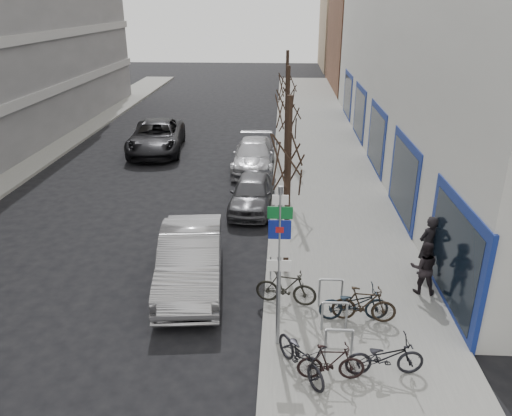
# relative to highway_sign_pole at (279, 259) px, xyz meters

# --- Properties ---
(ground) EXTENTS (120.00, 120.00, 0.00)m
(ground) POSITION_rel_highway_sign_pole_xyz_m (-2.40, 0.01, -2.46)
(ground) COLOR black
(ground) RESTS_ON ground
(sidewalk_east) EXTENTS (5.00, 70.00, 0.15)m
(sidewalk_east) POSITION_rel_highway_sign_pole_xyz_m (2.10, 10.01, -2.38)
(sidewalk_east) COLOR slate
(sidewalk_east) RESTS_ON ground
(brick_building_far) EXTENTS (12.00, 14.00, 8.00)m
(brick_building_far) POSITION_rel_highway_sign_pole_xyz_m (10.60, 40.01, 1.54)
(brick_building_far) COLOR brown
(brick_building_far) RESTS_ON ground
(tan_building_far) EXTENTS (13.00, 12.00, 9.00)m
(tan_building_far) POSITION_rel_highway_sign_pole_xyz_m (11.10, 55.01, 2.04)
(tan_building_far) COLOR #937A5B
(tan_building_far) RESTS_ON ground
(highway_sign_pole) EXTENTS (0.55, 0.10, 4.20)m
(highway_sign_pole) POSITION_rel_highway_sign_pole_xyz_m (0.00, 0.00, 0.00)
(highway_sign_pole) COLOR gray
(highway_sign_pole) RESTS_ON ground
(bike_rack) EXTENTS (0.66, 2.26, 0.83)m
(bike_rack) POSITION_rel_highway_sign_pole_xyz_m (1.40, 0.61, -1.80)
(bike_rack) COLOR gray
(bike_rack) RESTS_ON sidewalk_east
(tree_near) EXTENTS (1.80, 1.80, 5.50)m
(tree_near) POSITION_rel_highway_sign_pole_xyz_m (0.20, 3.51, 1.65)
(tree_near) COLOR black
(tree_near) RESTS_ON ground
(tree_mid) EXTENTS (1.80, 1.80, 5.50)m
(tree_mid) POSITION_rel_highway_sign_pole_xyz_m (0.20, 10.01, 1.65)
(tree_mid) COLOR black
(tree_mid) RESTS_ON ground
(tree_far) EXTENTS (1.80, 1.80, 5.50)m
(tree_far) POSITION_rel_highway_sign_pole_xyz_m (0.20, 16.51, 1.65)
(tree_far) COLOR black
(tree_far) RESTS_ON ground
(meter_front) EXTENTS (0.10, 0.08, 1.27)m
(meter_front) POSITION_rel_highway_sign_pole_xyz_m (-0.25, 3.01, -1.54)
(meter_front) COLOR gray
(meter_front) RESTS_ON sidewalk_east
(meter_mid) EXTENTS (0.10, 0.08, 1.27)m
(meter_mid) POSITION_rel_highway_sign_pole_xyz_m (-0.25, 8.51, -1.54)
(meter_mid) COLOR gray
(meter_mid) RESTS_ON sidewalk_east
(meter_back) EXTENTS (0.10, 0.08, 1.27)m
(meter_back) POSITION_rel_highway_sign_pole_xyz_m (-0.25, 14.01, -1.54)
(meter_back) COLOR gray
(meter_back) RESTS_ON sidewalk_east
(bike_near_left) EXTENTS (1.41, 1.83, 1.11)m
(bike_near_left) POSITION_rel_highway_sign_pole_xyz_m (0.53, -1.01, -1.76)
(bike_near_left) COLOR black
(bike_near_left) RESTS_ON sidewalk_east
(bike_near_right) EXTENTS (1.50, 0.48, 0.91)m
(bike_near_right) POSITION_rel_highway_sign_pole_xyz_m (1.17, -1.16, -1.85)
(bike_near_right) COLOR black
(bike_near_right) RESTS_ON sidewalk_east
(bike_mid_curb) EXTENTS (1.84, 0.67, 1.10)m
(bike_mid_curb) POSITION_rel_highway_sign_pole_xyz_m (1.94, 1.11, -1.76)
(bike_mid_curb) COLOR black
(bike_mid_curb) RESTS_ON sidewalk_east
(bike_mid_inner) EXTENTS (1.76, 0.80, 1.03)m
(bike_mid_inner) POSITION_rel_highway_sign_pole_xyz_m (0.20, 1.74, -1.79)
(bike_mid_inner) COLOR black
(bike_mid_inner) RESTS_ON sidewalk_east
(bike_far_curb) EXTENTS (1.80, 0.70, 1.07)m
(bike_far_curb) POSITION_rel_highway_sign_pole_xyz_m (2.36, -0.93, -1.77)
(bike_far_curb) COLOR black
(bike_far_curb) RESTS_ON sidewalk_east
(bike_far_inner) EXTENTS (1.69, 0.63, 1.01)m
(bike_far_inner) POSITION_rel_highway_sign_pole_xyz_m (2.19, 1.04, -1.80)
(bike_far_inner) COLOR black
(bike_far_inner) RESTS_ON sidewalk_east
(parked_car_front) EXTENTS (2.30, 5.20, 1.66)m
(parked_car_front) POSITION_rel_highway_sign_pole_xyz_m (-2.60, 2.86, -1.63)
(parked_car_front) COLOR #9D9CA1
(parked_car_front) RESTS_ON ground
(parked_car_mid) EXTENTS (1.86, 4.13, 1.38)m
(parked_car_mid) POSITION_rel_highway_sign_pole_xyz_m (-1.15, 8.76, -1.77)
(parked_car_mid) COLOR #46464B
(parked_car_mid) RESTS_ON ground
(parked_car_back) EXTENTS (2.04, 4.96, 1.44)m
(parked_car_back) POSITION_rel_highway_sign_pole_xyz_m (-1.38, 13.91, -1.74)
(parked_car_back) COLOR #A7A7AC
(parked_car_back) RESTS_ON ground
(lane_car) EXTENTS (3.43, 6.30, 1.68)m
(lane_car) POSITION_rel_highway_sign_pole_xyz_m (-6.96, 16.80, -1.62)
(lane_car) COLOR black
(lane_car) RESTS_ON ground
(pedestrian_near) EXTENTS (0.82, 0.73, 1.89)m
(pedestrian_near) POSITION_rel_highway_sign_pole_xyz_m (4.40, 3.59, -1.36)
(pedestrian_near) COLOR black
(pedestrian_near) RESTS_ON sidewalk_east
(pedestrian_far) EXTENTS (0.63, 0.47, 1.58)m
(pedestrian_far) POSITION_rel_highway_sign_pole_xyz_m (4.04, 2.54, -1.52)
(pedestrian_far) COLOR black
(pedestrian_far) RESTS_ON sidewalk_east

